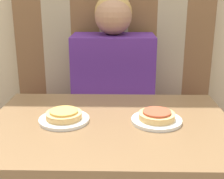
# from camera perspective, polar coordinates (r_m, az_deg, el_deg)

# --- Properties ---
(booth_seat) EXTENTS (1.15, 0.47, 0.49)m
(booth_seat) POSITION_cam_1_polar(r_m,az_deg,el_deg) (1.87, 0.20, -11.41)
(booth_seat) COLOR #5B1919
(booth_seat) RESTS_ON ground_plane
(booth_backrest) EXTENTS (1.15, 0.07, 0.73)m
(booth_backrest) POSITION_cam_1_polar(r_m,az_deg,el_deg) (1.86, 0.33, 8.28)
(booth_backrest) COLOR brown
(booth_backrest) RESTS_ON booth_seat
(dining_table) EXTENTS (0.86, 0.62, 0.71)m
(dining_table) POSITION_cam_1_polar(r_m,az_deg,el_deg) (1.15, -0.33, -11.06)
(dining_table) COLOR brown
(dining_table) RESTS_ON ground_plane
(person) EXTENTS (0.43, 0.24, 0.65)m
(person) POSITION_cam_1_polar(r_m,az_deg,el_deg) (1.68, 0.22, 5.07)
(person) COLOR #4C237A
(person) RESTS_ON booth_seat
(plate_left) EXTENTS (0.18, 0.18, 0.01)m
(plate_left) POSITION_cam_1_polar(r_m,az_deg,el_deg) (1.12, -8.74, -5.47)
(plate_left) COLOR white
(plate_left) RESTS_ON dining_table
(plate_right) EXTENTS (0.18, 0.18, 0.01)m
(plate_right) POSITION_cam_1_polar(r_m,az_deg,el_deg) (1.11, 8.14, -5.62)
(plate_right) COLOR white
(plate_right) RESTS_ON dining_table
(pizza_left) EXTENTS (0.13, 0.13, 0.03)m
(pizza_left) POSITION_cam_1_polar(r_m,az_deg,el_deg) (1.12, -8.78, -4.55)
(pizza_left) COLOR tan
(pizza_left) RESTS_ON plate_left
(pizza_right) EXTENTS (0.13, 0.13, 0.03)m
(pizza_right) POSITION_cam_1_polar(r_m,az_deg,el_deg) (1.11, 8.18, -4.69)
(pizza_right) COLOR tan
(pizza_right) RESTS_ON plate_right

